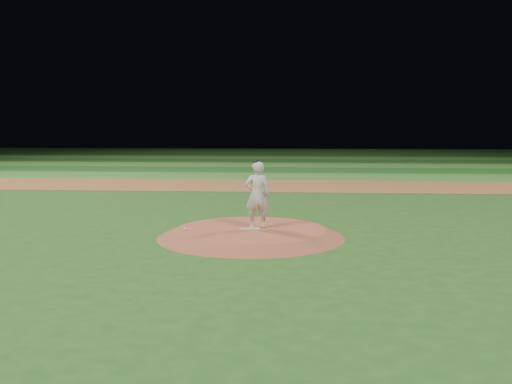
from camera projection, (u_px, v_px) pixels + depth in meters
The scene contains 12 objects.
ground at pixel (251, 237), 16.81m from camera, with size 120.00×120.00×0.00m, color #244F19.
infield_dirt_band at pixel (273, 186), 30.67m from camera, with size 70.00×6.00×0.02m, color brown.
outfield_stripe_0 at pixel (277, 176), 36.12m from camera, with size 70.00×5.00×0.02m, color #347029.
outfield_stripe_1 at pixel (280, 170), 41.07m from camera, with size 70.00×5.00×0.02m, color #1D4C18.
outfield_stripe_2 at pixel (282, 165), 46.02m from camera, with size 70.00×5.00×0.02m, color #396F28.
outfield_stripe_3 at pixel (283, 161), 50.97m from camera, with size 70.00×5.00×0.02m, color #1A4014.
outfield_stripe_4 at pixel (285, 158), 55.92m from camera, with size 70.00×5.00×0.02m, color #2F6324.
outfield_stripe_5 at pixel (286, 155), 60.87m from camera, with size 70.00×5.00×0.02m, color #174315.
pitchers_mound at pixel (251, 233), 16.80m from camera, with size 5.50×5.50×0.25m, color #994B2F.
pitching_rubber at pixel (250, 229), 16.70m from camera, with size 0.58×0.15×0.03m, color white.
rosin_bag at pixel (185, 229), 16.60m from camera, with size 0.11×0.11×0.06m, color white.
pitcher_on_mound at pixel (257, 195), 16.72m from camera, with size 0.83×0.66×2.04m.
Camera 1 is at (1.40, -16.47, 3.33)m, focal length 40.00 mm.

